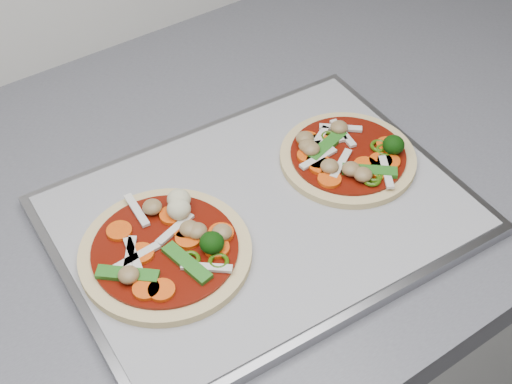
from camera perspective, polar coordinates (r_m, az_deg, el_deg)
base_cabinet at (r=1.20m, az=2.68°, el=-13.00°), size 3.60×0.60×0.86m
countertop at (r=0.85m, az=3.70°, el=3.20°), size 3.60×0.60×0.04m
baking_tray at (r=0.74m, az=0.46°, el=-1.92°), size 0.43×0.33×0.01m
parchment at (r=0.73m, az=0.46°, el=-1.51°), size 0.41×0.31×0.00m
pizza_left at (r=0.69m, az=-7.00°, el=-4.42°), size 0.21×0.21×0.03m
pizza_right at (r=0.78m, az=7.33°, el=2.86°), size 0.19×0.19×0.03m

